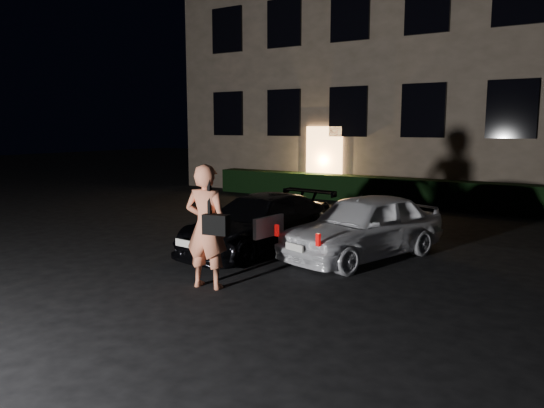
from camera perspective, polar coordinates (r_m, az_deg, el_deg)
The scene contains 6 objects.
ground at distance 8.34m, azimuth -8.11°, elevation -9.15°, with size 80.00×80.00×0.00m, color black.
building at distance 21.90m, azimuth 19.54°, elevation 17.07°, with size 20.00×8.11×12.00m.
hedge at distance 17.42m, azimuth 15.17°, elevation 1.21°, with size 15.00×0.70×0.85m, color black.
sedan at distance 10.73m, azimuth -1.46°, elevation -2.06°, with size 1.95×4.03×1.12m.
hatch at distance 10.24m, azimuth 9.79°, elevation -2.34°, with size 2.45×3.90×1.24m.
man at distance 8.23m, azimuth -7.03°, elevation -2.41°, with size 0.86×0.59×1.93m.
Camera 1 is at (5.26, -5.97, 2.49)m, focal length 35.00 mm.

